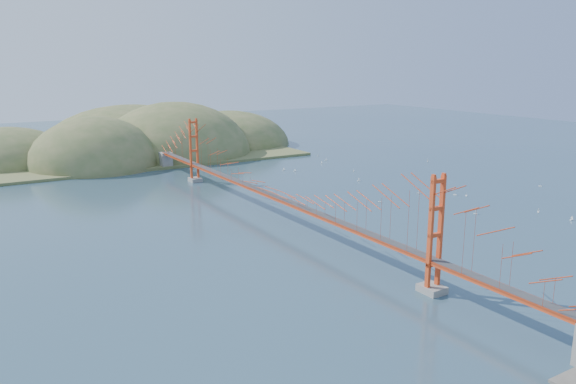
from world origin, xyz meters
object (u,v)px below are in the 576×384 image
bridge (275,171)px  sailboat_2 (572,219)px  sailboat_1 (380,201)px  sailboat_0 (331,205)px

bridge → sailboat_2: 42.21m
sailboat_2 → sailboat_1: sailboat_2 is taller
sailboat_2 → sailboat_0: sailboat_2 is taller
sailboat_1 → sailboat_0: 8.36m
sailboat_0 → sailboat_2: bearing=-44.4°
bridge → sailboat_2: (35.32, -22.09, -6.86)m
sailboat_2 → bridge: bearing=148.0°
sailboat_2 → sailboat_1: bearing=126.5°
sailboat_2 → sailboat_1: 27.38m
bridge → sailboat_1: 20.25m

